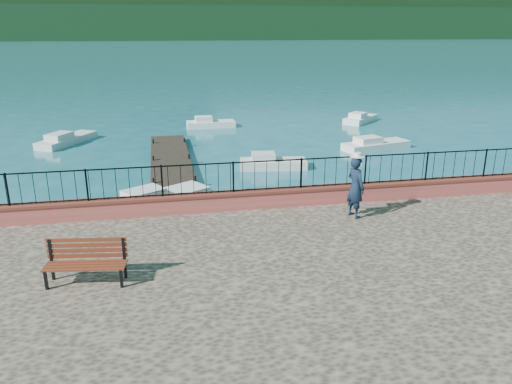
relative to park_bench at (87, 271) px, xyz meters
name	(u,v)px	position (x,y,z in m)	size (l,w,h in m)	color
ground	(268,300)	(4.29, 0.44, -1.50)	(2000.00, 2000.00, 0.00)	#19596B
parapet	(243,200)	(4.29, 4.14, -0.01)	(28.00, 0.46, 0.58)	#BF5A44
railing	(243,177)	(4.29, 4.14, 0.75)	(27.00, 0.05, 0.95)	black
dock	(172,173)	(2.29, 12.44, -1.35)	(2.00, 16.00, 0.30)	#2D231C
far_forest	(157,23)	(4.29, 300.44, 7.50)	(900.00, 60.00, 18.00)	black
foothills	(155,4)	(4.29, 360.44, 20.50)	(900.00, 120.00, 44.00)	black
companion_hill	(349,34)	(224.29, 560.44, -1.50)	(448.00, 384.00, 180.00)	#142D23
park_bench	(87,271)	(0.00, 0.00, 0.00)	(1.87, 0.84, 1.00)	black
person	(355,187)	(7.51, 2.78, 0.64)	(0.69, 0.45, 1.89)	black
hat	(358,155)	(7.51, 2.78, 1.65)	(0.44, 0.44, 0.12)	white
boat_0	(158,195)	(1.61, 8.46, -1.10)	(4.27, 1.30, 0.80)	silver
boat_1	(273,160)	(7.32, 12.90, -1.10)	(3.31, 1.30, 0.80)	silver
boat_2	(376,142)	(14.10, 15.72, -1.10)	(4.06, 1.30, 0.80)	white
boat_3	(67,137)	(-3.72, 20.73, -1.10)	(4.32, 1.30, 0.80)	silver
boat_4	(211,122)	(5.43, 24.29, -1.10)	(3.36, 1.30, 0.80)	white
boat_5	(361,117)	(16.61, 24.12, -1.10)	(3.41, 1.30, 0.80)	white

